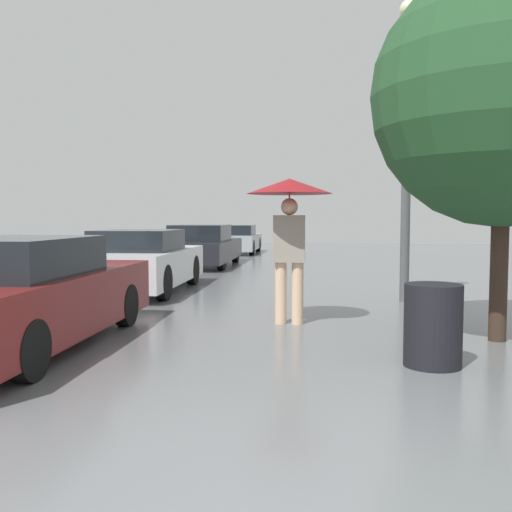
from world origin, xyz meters
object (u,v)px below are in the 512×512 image
at_px(pedestrian, 289,207).
at_px(parked_car_farthest, 237,240).
at_px(parked_car_second, 141,262).
at_px(street_lamp, 407,129).
at_px(parked_car_third, 202,246).
at_px(tree, 504,96).
at_px(trash_bin, 433,325).
at_px(parked_car_nearest, 23,296).

distance_m(pedestrian, parked_car_farthest, 15.50).
xyz_separation_m(pedestrian, parked_car_second, (-3.08, 3.16, -1.02)).
bearing_deg(street_lamp, parked_car_third, 126.03).
distance_m(parked_car_second, parked_car_third, 5.96).
height_order(tree, trash_bin, tree).
distance_m(parked_car_farthest, trash_bin, 17.83).
bearing_deg(trash_bin, parked_car_third, 112.16).
height_order(pedestrian, tree, tree).
xyz_separation_m(pedestrian, parked_car_third, (-3.05, 9.12, -1.02)).
relative_size(parked_car_farthest, trash_bin, 4.83).
bearing_deg(tree, parked_car_farthest, 108.46).
distance_m(parked_car_farthest, tree, 17.06).
relative_size(pedestrian, parked_car_farthest, 0.51).
height_order(parked_car_third, street_lamp, street_lamp).
bearing_deg(pedestrian, parked_car_nearest, -149.22).
bearing_deg(parked_car_third, tree, -60.75).
xyz_separation_m(pedestrian, parked_car_nearest, (-2.91, -1.73, -1.02)).
height_order(parked_car_nearest, parked_car_farthest, parked_car_nearest).
bearing_deg(trash_bin, tree, 51.57).
bearing_deg(pedestrian, parked_car_second, 134.22).
distance_m(parked_car_third, street_lamp, 8.76).
xyz_separation_m(parked_car_second, parked_car_farthest, (0.24, 12.04, -0.04)).
height_order(pedestrian, parked_car_third, pedestrian).
xyz_separation_m(parked_car_farthest, trash_bin, (4.35, -17.29, -0.14)).
bearing_deg(parked_car_farthest, pedestrian, -79.43).
distance_m(pedestrian, street_lamp, 3.29).
distance_m(parked_car_farthest, street_lamp, 13.96).
xyz_separation_m(parked_car_farthest, street_lamp, (4.74, -12.90, 2.43)).
xyz_separation_m(parked_car_nearest, trash_bin, (4.42, -0.36, -0.18)).
relative_size(parked_car_second, trash_bin, 4.77).
distance_m(parked_car_second, parked_car_farthest, 12.05).
distance_m(parked_car_nearest, trash_bin, 4.44).
distance_m(parked_car_second, street_lamp, 5.59).
distance_m(parked_car_nearest, parked_car_second, 4.90).
height_order(parked_car_second, parked_car_farthest, parked_car_second).
relative_size(pedestrian, parked_car_third, 0.44).
distance_m(pedestrian, parked_car_nearest, 3.54).
bearing_deg(parked_car_second, tree, -35.49).
height_order(pedestrian, trash_bin, pedestrian).
distance_m(parked_car_third, trash_bin, 12.10).
bearing_deg(tree, trash_bin, -128.43).
bearing_deg(parked_car_farthest, parked_car_second, -91.14).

